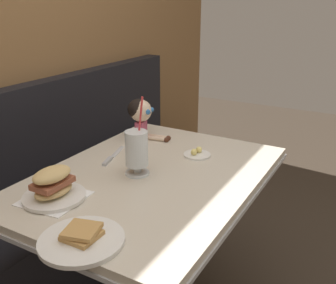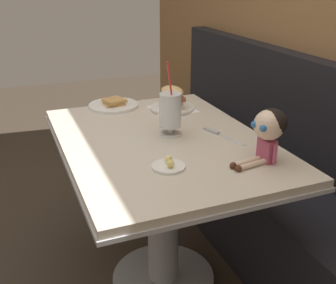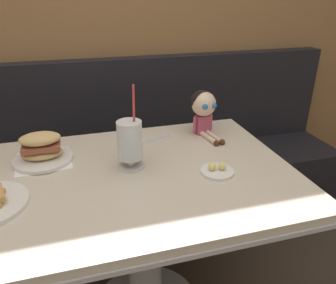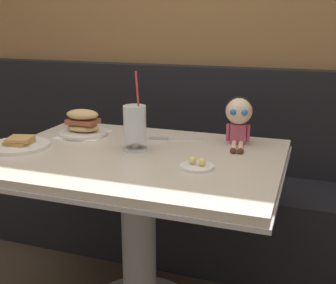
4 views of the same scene
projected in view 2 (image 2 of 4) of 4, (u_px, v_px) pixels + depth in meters
The scene contains 8 objects.
booth_bench at pixel (280, 197), 2.10m from camera, with size 2.60×0.48×1.00m.
diner_table at pixel (163, 181), 1.80m from camera, with size 1.11×0.81×0.74m.
toast_plate at pixel (114, 105), 2.12m from camera, with size 0.25×0.25×0.04m.
milkshake_glass at pixel (170, 112), 1.73m from camera, with size 0.10×0.10×0.32m.
sandwich_plate at pixel (172, 100), 2.07m from camera, with size 0.22×0.22×0.12m.
butter_saucer at pixel (169, 165), 1.47m from camera, with size 0.12×0.12×0.04m.
butter_knife at pixel (217, 133), 1.77m from camera, with size 0.23×0.08×0.01m.
seated_doll at pixel (269, 128), 1.48m from camera, with size 0.13×0.23×0.20m.
Camera 2 is at (1.49, -0.40, 1.39)m, focal length 44.89 mm.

